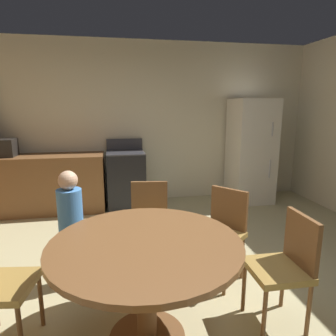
{
  "coord_description": "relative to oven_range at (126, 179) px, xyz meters",
  "views": [
    {
      "loc": [
        -0.52,
        -2.18,
        1.65
      ],
      "look_at": [
        0.1,
        1.16,
        0.92
      ],
      "focal_mm": 31.39,
      "sensor_mm": 36.0,
      "label": 1
    }
  ],
  "objects": [
    {
      "name": "dining_table",
      "position": [
        0.01,
        -2.9,
        0.14
      ],
      "size": [
        1.3,
        1.3,
        0.76
      ],
      "color": "brown",
      "rests_on": "ground"
    },
    {
      "name": "microwave",
      "position": [
        -1.85,
        -0.0,
        0.56
      ],
      "size": [
        0.44,
        0.32,
        0.26
      ],
      "primitive_type": "cube",
      "color": "black",
      "rests_on": "kitchen_counter"
    },
    {
      "name": "person_child",
      "position": [
        -0.58,
        -2.1,
        0.11
      ],
      "size": [
        0.31,
        0.31,
        1.09
      ],
      "rotation": [
        0.0,
        0.0,
        5.35
      ],
      "color": "#665B51",
      "rests_on": "ground"
    },
    {
      "name": "kitchen_counter",
      "position": [
        -1.37,
        -0.0,
        -0.02
      ],
      "size": [
        2.04,
        0.6,
        0.9
      ],
      "primitive_type": "cube",
      "color": "brown",
      "rests_on": "ground"
    },
    {
      "name": "chair_northeast",
      "position": [
        0.81,
        -2.24,
        0.03
      ],
      "size": [
        0.56,
        0.56,
        0.87
      ],
      "rotation": [
        0.0,
        0.0,
        3.83
      ],
      "color": "brown",
      "rests_on": "ground"
    },
    {
      "name": "chair_east",
      "position": [
        1.05,
        -2.91,
        0.03
      ],
      "size": [
        0.41,
        0.41,
        0.87
      ],
      "rotation": [
        0.0,
        0.0,
        3.13
      ],
      "color": "brown",
      "rests_on": "ground"
    },
    {
      "name": "oven_range",
      "position": [
        0.0,
        0.0,
        0.0
      ],
      "size": [
        0.6,
        0.6,
        1.1
      ],
      "color": "black",
      "rests_on": "ground"
    },
    {
      "name": "wall_back",
      "position": [
        0.35,
        0.4,
        0.88
      ],
      "size": [
        6.08,
        0.12,
        2.7
      ],
      "primitive_type": "cube",
      "color": "beige",
      "rests_on": "ground"
    },
    {
      "name": "ground_plane",
      "position": [
        0.35,
        -2.53,
        -0.47
      ],
      "size": [
        14.0,
        14.0,
        0.0
      ],
      "primitive_type": "plane",
      "color": "tan"
    },
    {
      "name": "refrigerator",
      "position": [
        2.14,
        -0.05,
        0.41
      ],
      "size": [
        0.68,
        0.68,
        1.76
      ],
      "color": "silver",
      "rests_on": "ground"
    },
    {
      "name": "chair_north",
      "position": [
        0.16,
        -1.87,
        0.03
      ],
      "size": [
        0.45,
        0.45,
        0.87
      ],
      "rotation": [
        0.0,
        0.0,
        4.57
      ],
      "color": "brown",
      "rests_on": "ground"
    }
  ]
}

